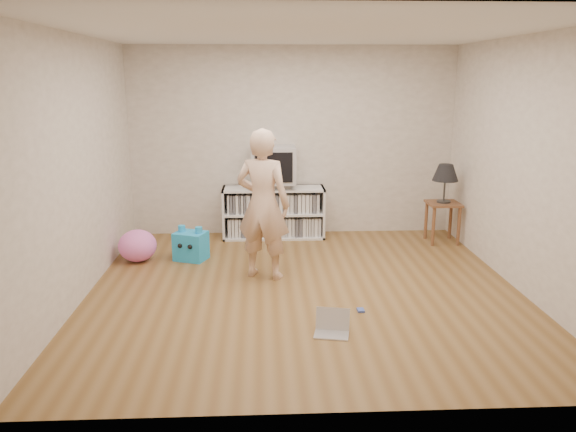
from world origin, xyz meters
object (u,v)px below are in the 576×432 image
at_px(crt_tv, 273,165).
at_px(side_table, 443,212).
at_px(plush_blue, 191,245).
at_px(media_unit, 274,212).
at_px(plush_pink, 137,246).
at_px(table_lamp, 445,173).
at_px(laptop, 332,327).
at_px(dvd_deck, 273,185).
at_px(person, 263,205).

bearing_deg(crt_tv, side_table, -9.19).
relative_size(side_table, plush_blue, 1.24).
distance_m(media_unit, plush_pink, 1.96).
height_order(media_unit, table_lamp, table_lamp).
bearing_deg(plush_blue, plush_pink, -156.84).
bearing_deg(laptop, dvd_deck, 109.95).
distance_m(person, laptop, 1.75).
height_order(table_lamp, plush_blue, table_lamp).
xyz_separation_m(media_unit, laptop, (0.44, -3.08, -0.29)).
height_order(dvd_deck, side_table, dvd_deck).
bearing_deg(media_unit, table_lamp, -9.66).
bearing_deg(dvd_deck, laptop, -81.80).
height_order(table_lamp, person, person).
height_order(table_lamp, plush_pink, table_lamp).
height_order(side_table, table_lamp, table_lamp).
distance_m(plush_blue, plush_pink, 0.64).
bearing_deg(plush_pink, laptop, -44.43).
distance_m(table_lamp, laptop, 3.37).
xyz_separation_m(media_unit, plush_blue, (-1.03, -0.98, -0.17)).
distance_m(dvd_deck, table_lamp, 2.31).
xyz_separation_m(dvd_deck, plush_pink, (-1.67, -0.99, -0.54)).
bearing_deg(person, crt_tv, -74.68).
relative_size(dvd_deck, plush_blue, 1.01).
bearing_deg(laptop, table_lamp, 67.67).
height_order(crt_tv, plush_pink, crt_tv).
height_order(person, laptop, person).
relative_size(dvd_deck, table_lamp, 0.87).
relative_size(media_unit, plush_pink, 3.06).
height_order(media_unit, person, person).
xyz_separation_m(laptop, plush_pink, (-2.12, 2.07, 0.14)).
bearing_deg(media_unit, dvd_deck, -90.00).
bearing_deg(person, dvd_deck, -74.67).
bearing_deg(crt_tv, plush_pink, -149.44).
bearing_deg(plush_blue, side_table, 31.11).
distance_m(side_table, plush_pink, 3.99).
bearing_deg(media_unit, laptop, -81.84).
relative_size(media_unit, crt_tv, 2.33).
xyz_separation_m(media_unit, table_lamp, (2.27, -0.39, 0.59)).
bearing_deg(laptop, plush_pink, 147.31).
relative_size(crt_tv, laptop, 1.77).
xyz_separation_m(side_table, laptop, (-1.82, -2.70, -0.36)).
xyz_separation_m(side_table, person, (-2.41, -1.24, 0.41)).
xyz_separation_m(media_unit, side_table, (2.27, -0.39, 0.07)).
bearing_deg(table_lamp, plush_pink, -171.03).
bearing_deg(media_unit, side_table, -9.66).
bearing_deg(media_unit, plush_blue, -136.51).
height_order(media_unit, side_table, media_unit).
xyz_separation_m(side_table, table_lamp, (0.00, 0.00, 0.53)).
bearing_deg(plush_blue, media_unit, 64.36).
relative_size(dvd_deck, person, 0.27).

